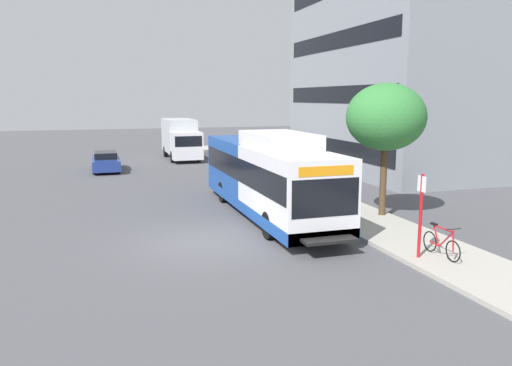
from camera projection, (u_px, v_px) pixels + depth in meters
name	position (u px, v px, depth m)	size (l,w,h in m)	color
ground_plane	(168.00, 199.00, 25.01)	(120.00, 120.00, 0.00)	#4C4C51
sidewalk_curb	(313.00, 197.00, 25.22)	(3.00, 56.00, 0.14)	#A8A399
transit_bus	(267.00, 176.00, 21.37)	(2.58, 12.25, 3.65)	white
bus_stop_sign_pole	(421.00, 209.00, 15.25)	(0.10, 0.36, 2.60)	red
bicycle_parked	(441.00, 243.00, 15.50)	(0.52, 1.76, 1.02)	black
street_tree_near_stop	(386.00, 118.00, 20.49)	(3.24, 3.24, 5.47)	#4C3823
parked_car_far_lane	(106.00, 161.00, 34.63)	(1.80, 4.50, 1.33)	navy
box_truck_background	(181.00, 138.00, 41.32)	(2.32, 7.01, 3.25)	silver
lattice_comm_tower	(324.00, 65.00, 49.31)	(1.10, 1.10, 24.98)	#B7B7BC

